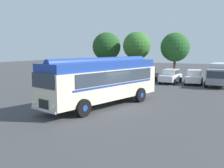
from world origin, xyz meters
The scene contains 9 objects.
ground_plane centered at (0.00, 0.00, 0.00)m, with size 120.00×120.00×0.00m, color #3D3D3F.
vintage_bus centered at (-0.58, 0.05, 1.89)m, with size 4.85×10.38×3.49m.
car_near_left centered at (-2.38, 14.74, 0.85)m, with size 2.09×4.26×1.66m.
car_mid_left centered at (0.59, 14.94, 0.85)m, with size 2.10×4.27×1.66m.
car_mid_right centered at (3.28, 15.21, 0.85)m, with size 2.30×4.36×1.66m.
box_van centered at (6.11, 14.93, 1.36)m, with size 2.60×5.88×2.50m.
tree_far_left centered at (-10.66, 19.40, 4.39)m, with size 4.30×4.30×6.59m.
tree_left_of_centre centered at (-5.71, 19.79, 4.59)m, with size 4.04×4.04×6.59m.
tree_centre centered at (-0.06, 19.76, 4.37)m, with size 3.94×3.94×6.31m.
Camera 1 is at (8.41, -16.26, 4.06)m, focal length 42.00 mm.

